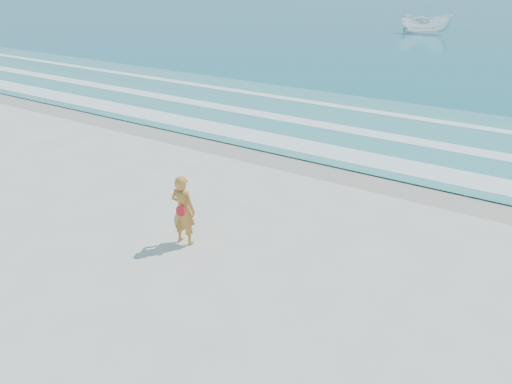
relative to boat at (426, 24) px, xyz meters
The scene contains 8 objects.
ground 49.57m from the boat, 79.75° to the right, with size 400.00×400.00×0.00m, color silver.
wet_sand 40.75m from the boat, 77.50° to the right, with size 400.00×2.40×0.00m, color #B2A893.
shallow 35.88m from the boat, 75.77° to the right, with size 400.00×10.00×0.01m, color #59B7AD.
foam_near 39.48m from the boat, 77.09° to the right, with size 400.00×1.40×0.01m, color white.
foam_mid 36.66m from the boat, 76.08° to the right, with size 400.00×0.90×0.01m, color white.
foam_far 33.47m from the boat, 74.72° to the right, with size 400.00×0.60×0.01m, color white.
boat is the anchor object (origin of this frame).
woman 47.05m from the boat, 80.49° to the right, with size 0.68×0.48×1.76m.
Camera 1 is at (6.33, -5.58, 6.16)m, focal length 35.00 mm.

